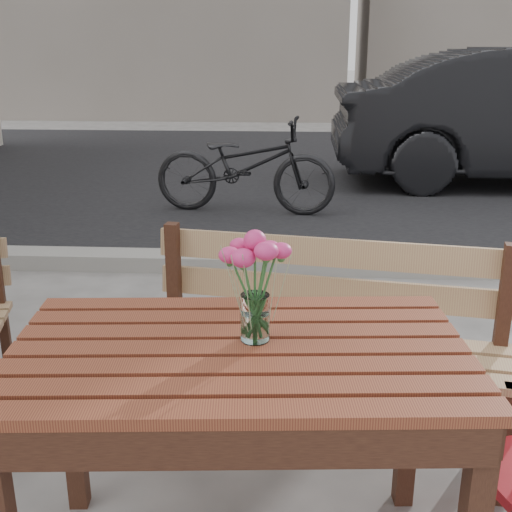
{
  "coord_description": "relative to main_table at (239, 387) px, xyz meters",
  "views": [
    {
      "loc": [
        -0.1,
        -1.58,
        1.64
      ],
      "look_at": [
        -0.2,
        0.17,
        1.06
      ],
      "focal_mm": 45.0,
      "sensor_mm": 36.0,
      "label": 1
    }
  ],
  "objects": [
    {
      "name": "main_bench",
      "position": [
        0.3,
        0.76,
        -0.11
      ],
      "size": [
        1.55,
        0.68,
        0.93
      ],
      "rotation": [
        0.0,
        0.0,
        -0.16
      ],
      "color": "#A37654",
      "rests_on": "ground"
    },
    {
      "name": "street",
      "position": [
        0.24,
        4.99,
        -0.65
      ],
      "size": [
        30.0,
        8.12,
        0.12
      ],
      "color": "black",
      "rests_on": "ground"
    },
    {
      "name": "bicycle",
      "position": [
        -0.34,
        4.67,
        -0.2
      ],
      "size": [
        1.88,
        0.84,
        0.95
      ],
      "primitive_type": "imported",
      "rotation": [
        0.0,
        0.0,
        1.45
      ],
      "color": "black",
      "rests_on": "ground"
    },
    {
      "name": "main_table",
      "position": [
        0.0,
        0.0,
        0.0
      ],
      "size": [
        1.37,
        0.86,
        0.81
      ],
      "rotation": [
        0.0,
        0.0,
        0.07
      ],
      "color": "#5F2619",
      "rests_on": "ground"
    },
    {
      "name": "main_vase",
      "position": [
        0.04,
        0.05,
        0.34
      ],
      "size": [
        0.18,
        0.18,
        0.33
      ],
      "color": "white",
      "rests_on": "main_table"
    }
  ]
}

